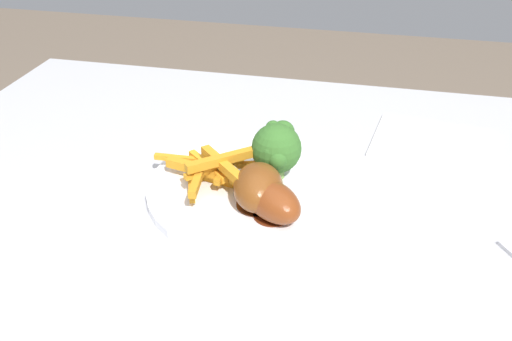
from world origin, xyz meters
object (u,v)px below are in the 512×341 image
Objects in this scene: chicken_drumstick_near at (258,186)px; broccoli_floret_front at (277,148)px; carrot_fries_pile at (214,168)px; chicken_drumstick_far at (270,199)px; dining_table at (240,269)px; dinner_plate at (256,188)px.

broccoli_floret_front is at bearing -98.47° from chicken_drumstick_near.
broccoli_floret_front is at bearing -156.11° from carrot_fries_pile.
chicken_drumstick_far is at bearing 148.56° from carrot_fries_pile.
chicken_drumstick_far is at bearing 145.60° from dining_table.
dinner_plate is at bearing -117.47° from dining_table.
chicken_drumstick_far reaches higher than dining_table.
carrot_fries_pile is (0.05, 0.01, 0.03)m from dinner_plate.
chicken_drumstick_near reaches higher than chicken_drumstick_far.
dinner_plate is (-0.02, -0.03, 0.11)m from dining_table.
chicken_drumstick_far reaches higher than dinner_plate.
broccoli_floret_front is 0.45× the size of carrot_fries_pile.
carrot_fries_pile is at bearing 10.67° from dinner_plate.
carrot_fries_pile is at bearing 23.89° from broccoli_floret_front.
chicken_drumstick_far is (-0.02, 0.02, -0.00)m from chicken_drumstick_near.
chicken_drumstick_far is (-0.04, 0.03, 0.14)m from dining_table.
chicken_drumstick_far is at bearing 116.46° from dinner_plate.
dinner_plate is 0.06m from carrot_fries_pile.
broccoli_floret_front is (-0.02, -0.02, 0.05)m from dinner_plate.
dinner_plate is at bearing -73.61° from chicken_drumstick_near.
chicken_drumstick_near is 1.08× the size of chicken_drumstick_far.
dining_table is 0.18m from broccoli_floret_front.
dining_table is 7.68× the size of chicken_drumstick_near.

